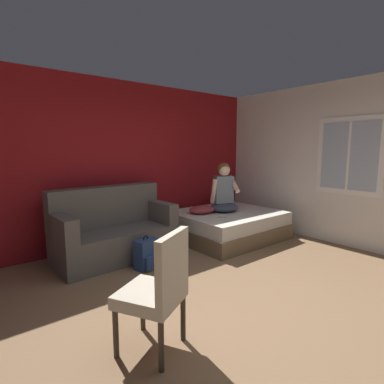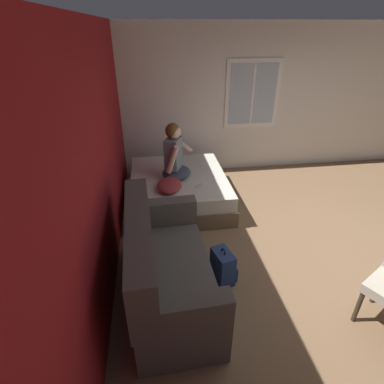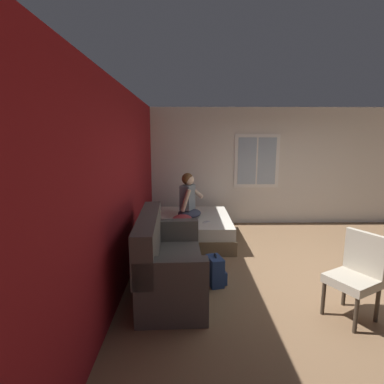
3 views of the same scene
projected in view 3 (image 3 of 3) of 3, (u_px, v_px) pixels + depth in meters
ground_plane at (323, 277)px, 4.42m from camera, size 40.00×40.00×0.00m
wall_back_accent at (120, 187)px, 4.14m from camera, size 10.68×0.16×2.70m
wall_side_with_window at (272, 166)px, 7.05m from camera, size 0.19×7.10×2.70m
bed at (191, 228)px, 5.97m from camera, size 1.79×1.57×0.48m
couch at (166, 263)px, 3.96m from camera, size 1.73×0.89×1.04m
side_chair at (356, 273)px, 3.35m from camera, size 0.63×0.63×0.98m
person_seated at (189, 199)px, 5.82m from camera, size 0.65×0.61×0.88m
backpack at (216, 271)px, 4.16m from camera, size 0.34×0.29×0.46m
throw_pillow at (182, 219)px, 5.47m from camera, size 0.53×0.43×0.14m
cell_phone at (206, 222)px, 5.53m from camera, size 0.14×0.15×0.01m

